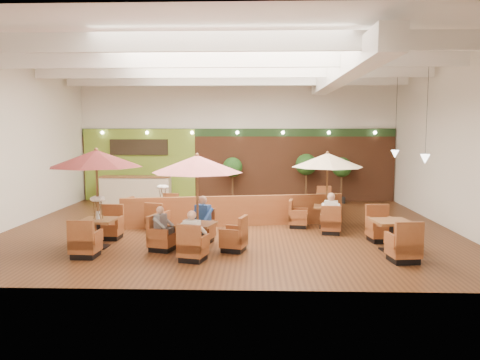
{
  "coord_description": "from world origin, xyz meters",
  "views": [
    {
      "loc": [
        0.84,
        -14.9,
        3.12
      ],
      "look_at": [
        0.3,
        0.5,
        1.5
      ],
      "focal_mm": 35.0,
      "sensor_mm": 36.0,
      "label": 1
    }
  ],
  "objects_px": {
    "table_2": "(325,173)",
    "topiary_1": "(306,166)",
    "topiary_2": "(342,169)",
    "booth_divider": "(232,211)",
    "topiary_0": "(233,169)",
    "diner_2": "(162,223)",
    "service_counter": "(136,190)",
    "table_1": "(197,184)",
    "table_3": "(163,212)",
    "table_0": "(97,172)",
    "table_4": "(391,236)",
    "diner_1": "(202,215)",
    "diner_0": "(193,230)",
    "diner_4": "(331,209)",
    "diner_3": "(331,210)",
    "table_5": "(328,204)"
  },
  "relations": [
    {
      "from": "table_2",
      "to": "topiary_0",
      "type": "relative_size",
      "value": 1.25
    },
    {
      "from": "diner_1",
      "to": "diner_2",
      "type": "relative_size",
      "value": 1.2
    },
    {
      "from": "topiary_1",
      "to": "diner_4",
      "type": "relative_size",
      "value": 2.64
    },
    {
      "from": "table_0",
      "to": "diner_3",
      "type": "height_order",
      "value": "table_0"
    },
    {
      "from": "table_0",
      "to": "topiary_1",
      "type": "xyz_separation_m",
      "value": [
        6.38,
        8.03,
        -0.43
      ]
    },
    {
      "from": "table_5",
      "to": "diner_4",
      "type": "distance_m",
      "value": 3.84
    },
    {
      "from": "table_2",
      "to": "diner_0",
      "type": "height_order",
      "value": "table_2"
    },
    {
      "from": "service_counter",
      "to": "booth_divider",
      "type": "distance_m",
      "value": 6.58
    },
    {
      "from": "diner_4",
      "to": "topiary_2",
      "type": "bearing_deg",
      "value": 90.03
    },
    {
      "from": "diner_1",
      "to": "booth_divider",
      "type": "bearing_deg",
      "value": -82.74
    },
    {
      "from": "table_1",
      "to": "topiary_2",
      "type": "distance_m",
      "value": 9.8
    },
    {
      "from": "table_0",
      "to": "topiary_1",
      "type": "height_order",
      "value": "table_0"
    },
    {
      "from": "topiary_1",
      "to": "diner_0",
      "type": "distance_m",
      "value": 9.98
    },
    {
      "from": "booth_divider",
      "to": "diner_0",
      "type": "distance_m",
      "value": 4.27
    },
    {
      "from": "table_3",
      "to": "diner_4",
      "type": "xyz_separation_m",
      "value": [
        5.38,
        -1.22,
        0.34
      ]
    },
    {
      "from": "diner_0",
      "to": "diner_3",
      "type": "xyz_separation_m",
      "value": [
        3.79,
        3.1,
        -0.01
      ]
    },
    {
      "from": "table_4",
      "to": "topiary_0",
      "type": "bearing_deg",
      "value": 111.95
    },
    {
      "from": "booth_divider",
      "to": "table_5",
      "type": "distance_m",
      "value": 4.46
    },
    {
      "from": "topiary_1",
      "to": "diner_3",
      "type": "relative_size",
      "value": 2.85
    },
    {
      "from": "service_counter",
      "to": "booth_divider",
      "type": "height_order",
      "value": "service_counter"
    },
    {
      "from": "table_5",
      "to": "booth_divider",
      "type": "bearing_deg",
      "value": -143.69
    },
    {
      "from": "booth_divider",
      "to": "diner_0",
      "type": "height_order",
      "value": "diner_0"
    },
    {
      "from": "service_counter",
      "to": "diner_4",
      "type": "distance_m",
      "value": 9.57
    },
    {
      "from": "table_0",
      "to": "topiary_2",
      "type": "distance_m",
      "value": 11.28
    },
    {
      "from": "table_2",
      "to": "topiary_1",
      "type": "distance_m",
      "value": 5.24
    },
    {
      "from": "diner_0",
      "to": "diner_3",
      "type": "distance_m",
      "value": 4.9
    },
    {
      "from": "booth_divider",
      "to": "table_1",
      "type": "xyz_separation_m",
      "value": [
        -0.73,
        -3.26,
        1.25
      ]
    },
    {
      "from": "service_counter",
      "to": "topiary_1",
      "type": "distance_m",
      "value": 7.47
    },
    {
      "from": "table_3",
      "to": "diner_4",
      "type": "distance_m",
      "value": 5.52
    },
    {
      "from": "topiary_0",
      "to": "topiary_2",
      "type": "height_order",
      "value": "topiary_2"
    },
    {
      "from": "table_0",
      "to": "diner_1",
      "type": "height_order",
      "value": "table_0"
    },
    {
      "from": "booth_divider",
      "to": "table_1",
      "type": "height_order",
      "value": "table_1"
    },
    {
      "from": "table_4",
      "to": "diner_1",
      "type": "xyz_separation_m",
      "value": [
        -5.03,
        0.77,
        0.39
      ]
    },
    {
      "from": "diner_1",
      "to": "topiary_0",
      "type": "bearing_deg",
      "value": -69.18
    },
    {
      "from": "table_4",
      "to": "table_0",
      "type": "bearing_deg",
      "value": 171.98
    },
    {
      "from": "booth_divider",
      "to": "diner_4",
      "type": "xyz_separation_m",
      "value": [
        3.06,
        -1.1,
        0.26
      ]
    },
    {
      "from": "diner_2",
      "to": "diner_4",
      "type": "xyz_separation_m",
      "value": [
        4.72,
        2.17,
        0.04
      ]
    },
    {
      "from": "topiary_2",
      "to": "booth_divider",
      "type": "bearing_deg",
      "value": -131.6
    },
    {
      "from": "table_5",
      "to": "topiary_0",
      "type": "distance_m",
      "value": 4.61
    },
    {
      "from": "topiary_2",
      "to": "table_0",
      "type": "bearing_deg",
      "value": -134.55
    },
    {
      "from": "topiary_1",
      "to": "topiary_2",
      "type": "height_order",
      "value": "topiary_1"
    },
    {
      "from": "diner_2",
      "to": "table_3",
      "type": "bearing_deg",
      "value": -148.55
    },
    {
      "from": "topiary_0",
      "to": "diner_2",
      "type": "height_order",
      "value": "topiary_0"
    },
    {
      "from": "table_4",
      "to": "diner_0",
      "type": "distance_m",
      "value": 5.16
    },
    {
      "from": "table_2",
      "to": "table_3",
      "type": "height_order",
      "value": "table_2"
    },
    {
      "from": "topiary_1",
      "to": "topiary_2",
      "type": "xyz_separation_m",
      "value": [
        1.53,
        0.0,
        -0.11
      ]
    },
    {
      "from": "service_counter",
      "to": "topiary_2",
      "type": "relative_size",
      "value": 1.5
    },
    {
      "from": "table_2",
      "to": "diner_2",
      "type": "xyz_separation_m",
      "value": [
        -4.66,
        -3.07,
        -1.06
      ]
    },
    {
      "from": "table_3",
      "to": "table_0",
      "type": "bearing_deg",
      "value": -96.04
    },
    {
      "from": "topiary_0",
      "to": "diner_4",
      "type": "bearing_deg",
      "value": -61.74
    }
  ]
}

